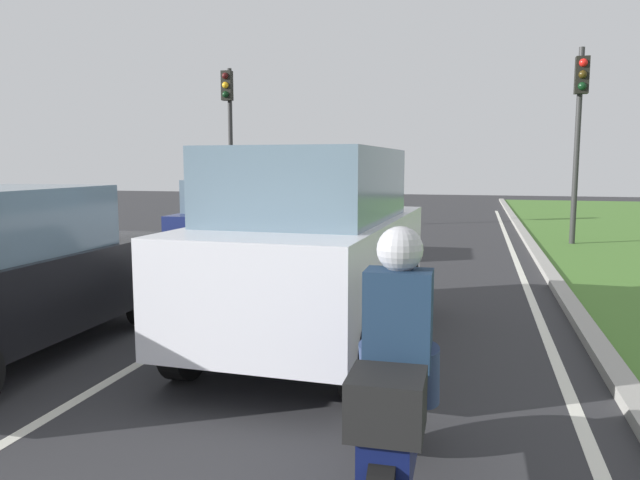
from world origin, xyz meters
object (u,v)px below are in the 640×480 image
at_px(motorcycle, 396,417).
at_px(rider_person, 399,316).
at_px(car_suv_ahead, 314,246).
at_px(traffic_light_overhead_left, 229,119).
at_px(car_hatchback_far, 235,220).
at_px(car_sedan_left_lane, 6,274).
at_px(traffic_light_near_right, 579,113).

distance_m(motorcycle, rider_person, 0.62).
distance_m(car_suv_ahead, traffic_light_overhead_left, 12.89).
bearing_deg(rider_person, car_hatchback_far, 117.56).
distance_m(car_sedan_left_lane, traffic_light_overhead_left, 13.11).
bearing_deg(car_sedan_left_lane, rider_person, -22.82).
bearing_deg(traffic_light_near_right, car_sedan_left_lane, -123.48).
height_order(car_sedan_left_lane, rider_person, car_sedan_left_lane).
relative_size(car_suv_ahead, traffic_light_overhead_left, 0.90).
distance_m(car_hatchback_far, traffic_light_near_right, 9.01).
relative_size(rider_person, traffic_light_overhead_left, 0.23).
relative_size(motorcycle, rider_person, 1.63).
bearing_deg(traffic_light_overhead_left, traffic_light_near_right, -8.17).
distance_m(traffic_light_near_right, traffic_light_overhead_left, 10.16).
height_order(motorcycle, traffic_light_near_right, traffic_light_near_right).
relative_size(car_hatchback_far, traffic_light_overhead_left, 0.74).
height_order(rider_person, traffic_light_near_right, traffic_light_near_right).
bearing_deg(traffic_light_overhead_left, motorcycle, -63.51).
distance_m(car_suv_ahead, car_sedan_left_lane, 3.39).
xyz_separation_m(car_suv_ahead, car_hatchback_far, (-3.31, 5.57, -0.28)).
xyz_separation_m(car_hatchback_far, motorcycle, (4.68, -8.74, -0.31)).
distance_m(car_hatchback_far, traffic_light_overhead_left, 6.74).
xyz_separation_m(traffic_light_near_right, traffic_light_overhead_left, (-10.05, 1.44, 0.13)).
xyz_separation_m(car_hatchback_far, traffic_light_overhead_left, (-2.51, 5.69, 2.61)).
distance_m(car_hatchback_far, rider_person, 9.88).
distance_m(car_sedan_left_lane, motorcycle, 4.88).
relative_size(motorcycle, traffic_light_overhead_left, 0.37).
bearing_deg(car_hatchback_far, car_sedan_left_lane, -90.10).
distance_m(motorcycle, traffic_light_near_right, 13.59).
height_order(motorcycle, traffic_light_overhead_left, traffic_light_overhead_left).
xyz_separation_m(motorcycle, rider_person, (-0.00, 0.05, 0.62)).
relative_size(car_sedan_left_lane, car_hatchback_far, 1.15).
height_order(car_suv_ahead, motorcycle, car_suv_ahead).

